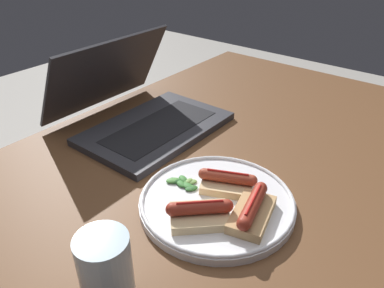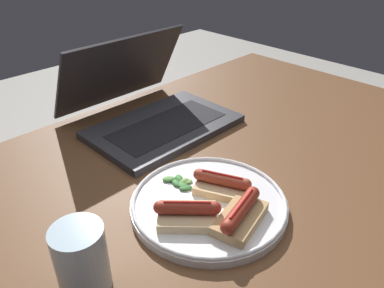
{
  "view_description": "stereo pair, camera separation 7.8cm",
  "coord_description": "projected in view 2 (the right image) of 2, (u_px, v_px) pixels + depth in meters",
  "views": [
    {
      "loc": [
        -0.65,
        -0.39,
        1.24
      ],
      "look_at": [
        -0.13,
        0.02,
        0.83
      ],
      "focal_mm": 35.0,
      "sensor_mm": 36.0,
      "label": 1
    },
    {
      "loc": [
        -0.6,
        -0.45,
        1.24
      ],
      "look_at": [
        -0.13,
        0.02,
        0.83
      ],
      "focal_mm": 35.0,
      "sensor_mm": 36.0,
      "label": 2
    }
  ],
  "objects": [
    {
      "name": "desk",
      "position": [
        234.0,
        184.0,
        0.93
      ],
      "size": [
        1.24,
        0.85,
        0.77
      ],
      "color": "brown",
      "rests_on": "ground_plane"
    },
    {
      "name": "laptop",
      "position": [
        151.0,
        110.0,
        0.97
      ],
      "size": [
        0.36,
        0.34,
        0.22
      ],
      "color": "#2D2D33",
      "rests_on": "desk"
    },
    {
      "name": "plate",
      "position": [
        209.0,
        203.0,
        0.69
      ],
      "size": [
        0.29,
        0.29,
        0.02
      ],
      "color": "silver",
      "rests_on": "desk"
    },
    {
      "name": "sausage_toast_left",
      "position": [
        222.0,
        184.0,
        0.71
      ],
      "size": [
        0.1,
        0.12,
        0.04
      ],
      "rotation": [
        0.0,
        0.0,
        5.14
      ],
      "color": "#D6B784",
      "rests_on": "plate"
    },
    {
      "name": "sausage_toast_middle",
      "position": [
        240.0,
        215.0,
        0.63
      ],
      "size": [
        0.12,
        0.09,
        0.04
      ],
      "rotation": [
        0.0,
        0.0,
        0.24
      ],
      "color": "tan",
      "rests_on": "plate"
    },
    {
      "name": "sausage_toast_right",
      "position": [
        187.0,
        213.0,
        0.64
      ],
      "size": [
        0.12,
        0.12,
        0.04
      ],
      "rotation": [
        0.0,
        0.0,
        2.34
      ],
      "color": "#D6B784",
      "rests_on": "plate"
    },
    {
      "name": "salad_pile",
      "position": [
        178.0,
        182.0,
        0.74
      ],
      "size": [
        0.05,
        0.07,
        0.01
      ],
      "color": "#4C8E3D",
      "rests_on": "plate"
    },
    {
      "name": "drinking_glass",
      "position": [
        82.0,
        260.0,
        0.52
      ],
      "size": [
        0.07,
        0.07,
        0.11
      ],
      "color": "silver",
      "rests_on": "desk"
    }
  ]
}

